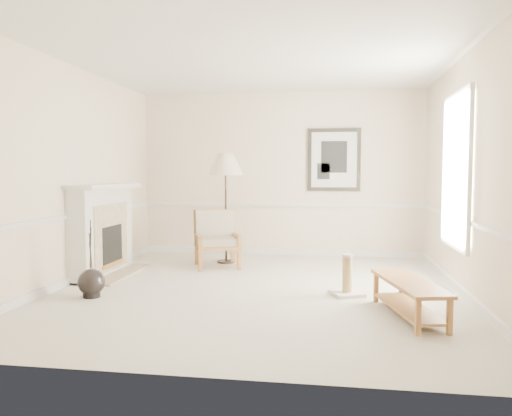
{
  "coord_description": "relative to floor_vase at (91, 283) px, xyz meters",
  "views": [
    {
      "loc": [
        0.93,
        -6.14,
        1.47
      ],
      "look_at": [
        -0.12,
        0.7,
        0.98
      ],
      "focal_mm": 35.0,
      "sensor_mm": 36.0,
      "label": 1
    }
  ],
  "objects": [
    {
      "name": "room",
      "position": [
        2.01,
        0.77,
        1.7
      ],
      "size": [
        5.04,
        5.54,
        2.92
      ],
      "color": "beige",
      "rests_on": "ground"
    },
    {
      "name": "fireplace",
      "position": [
        -0.47,
        1.29,
        0.47
      ],
      "size": [
        0.64,
        1.64,
        1.31
      ],
      "color": "white",
      "rests_on": "ground"
    },
    {
      "name": "ground",
      "position": [
        1.88,
        0.69,
        -0.17
      ],
      "size": [
        5.5,
        5.5,
        0.0
      ],
      "primitive_type": "plane",
      "color": "silver",
      "rests_on": "ground"
    },
    {
      "name": "armchair",
      "position": [
        1.0,
        2.18,
        0.31
      ],
      "size": [
        0.87,
        0.9,
        0.88
      ],
      "rotation": [
        0.0,
        0.0,
        0.37
      ],
      "color": "olive",
      "rests_on": "ground"
    },
    {
      "name": "scratching_post",
      "position": [
        2.99,
        0.55,
        -0.01
      ],
      "size": [
        0.46,
        0.46,
        0.5
      ],
      "rotation": [
        0.0,
        0.0,
        0.41
      ],
      "color": "white",
      "rests_on": "ground"
    },
    {
      "name": "bench",
      "position": [
        3.59,
        -0.26,
        0.08
      ],
      "size": [
        0.68,
        1.35,
        0.37
      ],
      "rotation": [
        0.0,
        0.0,
        0.23
      ],
      "color": "olive",
      "rests_on": "ground"
    },
    {
      "name": "floor_lamp",
      "position": [
        1.09,
        2.49,
        1.39
      ],
      "size": [
        0.74,
        0.74,
        1.79
      ],
      "rotation": [
        0.0,
        0.0,
        0.41
      ],
      "color": "black",
      "rests_on": "ground"
    },
    {
      "name": "floor_vase",
      "position": [
        0.0,
        0.0,
        0.0
      ],
      "size": [
        0.32,
        0.32,
        0.92
      ],
      "rotation": [
        0.0,
        0.0,
        0.1
      ],
      "color": "black",
      "rests_on": "ground"
    }
  ]
}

